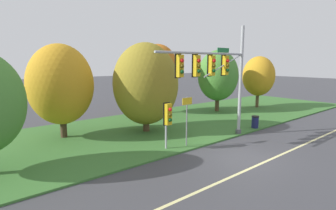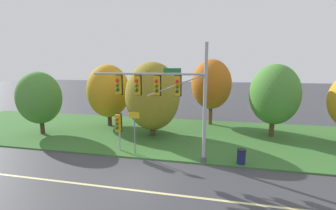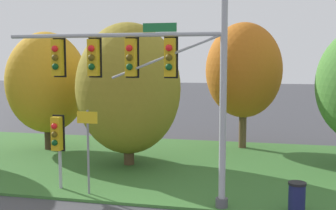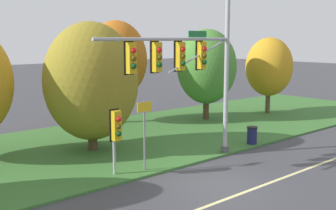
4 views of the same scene
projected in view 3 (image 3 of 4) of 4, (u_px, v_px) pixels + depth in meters
grass_verge at (158, 163)px, 19.64m from camera, size 48.00×11.50×0.10m
traffic_signal_mast at (148, 70)px, 13.64m from camera, size 7.54×0.49×7.41m
pedestrian_signal_near_kerb at (57, 137)px, 15.24m from camera, size 0.46×0.55×2.75m
route_sign_post at (88, 141)px, 14.75m from camera, size 0.75×0.08×2.99m
tree_left_of_mast at (47, 83)px, 22.11m from camera, size 4.22×4.22×6.21m
tree_behind_signpost at (128, 89)px, 18.81m from camera, size 4.69×4.69×6.39m
tree_mid_verge at (244, 70)px, 22.46m from camera, size 4.06×4.06×6.73m
trash_bin at (297, 197)px, 13.15m from camera, size 0.56×0.56×0.93m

